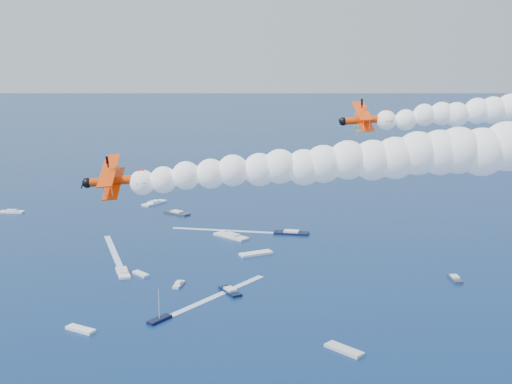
{
  "coord_description": "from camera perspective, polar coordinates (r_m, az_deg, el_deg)",
  "views": [
    {
      "loc": [
        -3.29,
        -77.25,
        65.11
      ],
      "look_at": [
        4.52,
        8.28,
        46.73
      ],
      "focal_mm": 47.15,
      "sensor_mm": 36.0,
      "label": 1
    }
  ],
  "objects": [
    {
      "name": "biplane_lead",
      "position": [
        99.01,
        9.3,
        6.06
      ],
      "size": [
        8.53,
        9.98,
        7.35
      ],
      "primitive_type": null,
      "rotation": [
        -0.22,
        0.07,
        3.05
      ],
      "color": "#FF3D05"
    },
    {
      "name": "biplane_trail",
      "position": [
        77.63,
        -11.83,
        0.94
      ],
      "size": [
        7.81,
        9.49,
        7.47
      ],
      "primitive_type": null,
      "rotation": [
        -0.28,
        0.07,
        3.1
      ],
      "color": "#EA3A04"
    },
    {
      "name": "smoke_trail_trail",
      "position": [
        79.56,
        14.25,
        3.11
      ],
      "size": [
        72.72,
        13.54,
        12.9
      ],
      "primitive_type": null,
      "rotation": [
        0.0,
        0.0,
        3.1
      ],
      "color": "white"
    },
    {
      "name": "spectator_boats",
      "position": [
        207.36,
        -7.51,
        -6.23
      ],
      "size": [
        211.55,
        187.8,
        0.7
      ],
      "color": "black",
      "rests_on": "ground"
    },
    {
      "name": "boat_wakes",
      "position": [
        217.91,
        -6.09,
        -5.37
      ],
      "size": [
        60.83,
        86.28,
        0.04
      ],
      "color": "white",
      "rests_on": "ground"
    }
  ]
}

